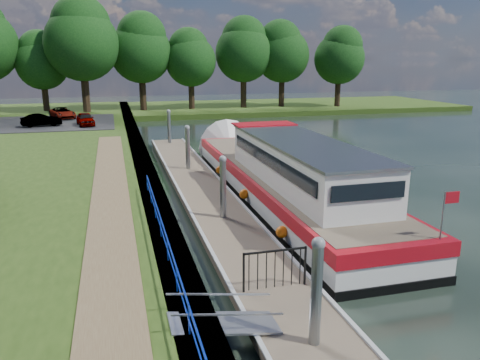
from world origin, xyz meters
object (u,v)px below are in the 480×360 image
object	(u,v)px
pontoon	(203,193)
barge	(278,175)
car_b	(41,120)
car_d	(62,113)
car_a	(85,119)

from	to	relation	value
pontoon	barge	world-z (taller)	barge
barge	car_b	world-z (taller)	barge
barge	car_d	bearing A→B (deg)	113.43
pontoon	car_b	bearing A→B (deg)	114.51
barge	car_b	bearing A→B (deg)	120.60
car_a	car_d	bearing A→B (deg)	102.81
barge	car_d	distance (m)	31.54
barge	car_d	world-z (taller)	barge
barge	car_d	xyz separation A→B (m)	(-12.54, 28.94, 0.30)
pontoon	car_a	distance (m)	23.06
car_d	pontoon	bearing A→B (deg)	-92.27
car_a	car_b	bearing A→B (deg)	164.73
car_b	car_d	xyz separation A→B (m)	(1.29, 5.55, -0.00)
car_b	car_a	bearing A→B (deg)	-110.46
car_a	car_d	xyz separation A→B (m)	(-2.45, 5.91, -0.02)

